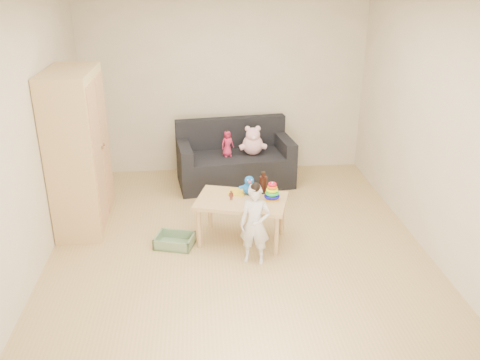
{
  "coord_description": "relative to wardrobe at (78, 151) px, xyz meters",
  "views": [
    {
      "loc": [
        -0.39,
        -4.88,
        2.83
      ],
      "look_at": [
        0.05,
        0.25,
        0.65
      ],
      "focal_mm": 38.0,
      "sensor_mm": 36.0,
      "label": 1
    }
  ],
  "objects": [
    {
      "name": "blue_plush",
      "position": [
        1.88,
        -0.43,
        -0.3
      ],
      "size": [
        0.2,
        0.17,
        0.22
      ],
      "primitive_type": null,
      "rotation": [
        0.0,
        0.0,
        -0.14
      ],
      "color": "blue",
      "rests_on": "play_table"
    },
    {
      "name": "brown_bottle",
      "position": [
        2.04,
        -0.41,
        -0.3
      ],
      "size": [
        0.09,
        0.09,
        0.25
      ],
      "color": "black",
      "rests_on": "play_table"
    },
    {
      "name": "room",
      "position": [
        1.74,
        -0.62,
        0.39
      ],
      "size": [
        4.5,
        4.5,
        4.5
      ],
      "color": "tan",
      "rests_on": "ground"
    },
    {
      "name": "ring_stacker",
      "position": [
        2.11,
        -0.59,
        -0.33
      ],
      "size": [
        0.17,
        0.17,
        0.19
      ],
      "color": "orange",
      "rests_on": "play_table"
    },
    {
      "name": "doll",
      "position": [
        1.73,
        0.98,
        -0.3
      ],
      "size": [
        0.21,
        0.18,
        0.35
      ],
      "primitive_type": "imported",
      "rotation": [
        0.0,
        0.0,
        0.39
      ],
      "color": "#BF234B",
      "rests_on": "sofa"
    },
    {
      "name": "toddler",
      "position": [
        1.88,
        -1.0,
        -0.49
      ],
      "size": [
        0.36,
        0.29,
        0.84
      ],
      "primitive_type": "imported",
      "rotation": [
        0.0,
        0.0,
        -0.3
      ],
      "color": "silver",
      "rests_on": "ground"
    },
    {
      "name": "pink_bear",
      "position": [
        2.08,
        1.02,
        -0.3
      ],
      "size": [
        0.35,
        0.31,
        0.34
      ],
      "primitive_type": null,
      "rotation": [
        0.0,
        0.0,
        0.22
      ],
      "color": "#F4B4C3",
      "rests_on": "sofa"
    },
    {
      "name": "wooden_figure",
      "position": [
        1.68,
        -0.56,
        -0.35
      ],
      "size": [
        0.06,
        0.05,
        0.11
      ],
      "primitive_type": null,
      "rotation": [
        0.0,
        0.0,
        -0.57
      ],
      "color": "#5D261C",
      "rests_on": "play_table"
    },
    {
      "name": "storage_bin",
      "position": [
        1.05,
        -0.62,
        -0.85
      ],
      "size": [
        0.47,
        0.4,
        0.12
      ],
      "primitive_type": null,
      "rotation": [
        0.0,
        0.0,
        -0.28
      ],
      "color": "slate",
      "rests_on": "ground"
    },
    {
      "name": "play_table",
      "position": [
        1.79,
        -0.56,
        -0.66
      ],
      "size": [
        1.09,
        0.85,
        0.5
      ],
      "primitive_type": "cube",
      "rotation": [
        0.0,
        0.0,
        -0.28
      ],
      "color": "tan",
      "rests_on": "ground"
    },
    {
      "name": "yellow_book",
      "position": [
        1.75,
        -0.39,
        -0.4
      ],
      "size": [
        0.22,
        0.22,
        0.01
      ],
      "primitive_type": "cube",
      "rotation": [
        0.0,
        0.0,
        -0.27
      ],
      "color": "gold",
      "rests_on": "play_table"
    },
    {
      "name": "wardrobe",
      "position": [
        0.0,
        0.0,
        0.0
      ],
      "size": [
        0.51,
        1.01,
        1.82
      ],
      "primitive_type": "cube",
      "color": "tan",
      "rests_on": "ground"
    },
    {
      "name": "sofa",
      "position": [
        1.84,
        1.05,
        -0.69
      ],
      "size": [
        1.64,
        0.97,
        0.44
      ],
      "primitive_type": "cube",
      "rotation": [
        0.0,
        0.0,
        0.13
      ],
      "color": "black",
      "rests_on": "ground"
    }
  ]
}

